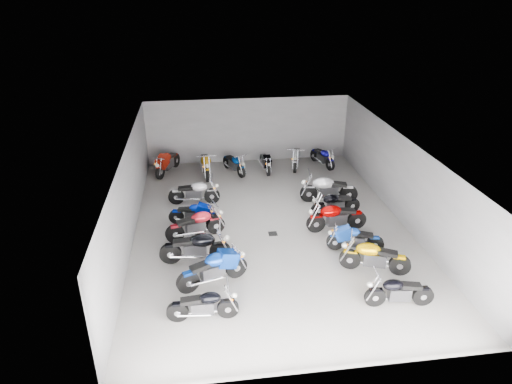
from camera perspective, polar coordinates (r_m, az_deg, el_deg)
The scene contains 24 objects.
ground at distance 17.14m, azimuth 1.83°, elevation -4.41°, with size 14.00×14.00×0.00m, color #9A9892.
wall_back at distance 22.89m, azimuth -0.99°, elevation 7.73°, with size 10.00×0.10×3.20m, color gray.
wall_left at distance 16.40m, azimuth -15.59°, elevation -0.54°, with size 0.10×14.00×3.20m, color gray.
wall_right at distance 17.88m, azimuth 17.93°, elevation 1.33°, with size 0.10×14.00×3.20m, color gray.
ceiling at distance 15.80m, azimuth 1.99°, elevation 5.80°, with size 10.00×14.00×0.04m, color black.
drain_grate at distance 16.71m, azimuth 2.11°, elevation -5.23°, with size 0.32×0.32×0.01m, color black.
motorcycle_left_a at distance 12.74m, azimuth -6.57°, elevation -13.86°, with size 1.96×0.39×0.86m.
motorcycle_left_b at distance 13.93m, azimuth -5.35°, elevation -9.53°, with size 2.19×0.97×1.01m.
motorcycle_left_c at distance 15.00m, azimuth -7.51°, elevation -6.86°, with size 2.32×0.49×1.02m.
motorcycle_left_d at distance 16.37m, azimuth -7.50°, elevation -4.05°, with size 2.14×0.74×0.96m.
motorcycle_left_e at distance 17.27m, azimuth -7.81°, elevation -2.71°, with size 1.85×0.56×0.82m.
motorcycle_left_f at distance 18.84m, azimuth -7.68°, elevation -0.04°, with size 2.12×0.46×0.93m.
motorcycle_right_a at distance 13.71m, azimuth 17.41°, elevation -11.78°, with size 1.98×0.44×0.87m.
motorcycle_right_b at distance 14.91m, azimuth 14.56°, elevation -7.85°, with size 2.12×0.92×0.97m.
motorcycle_right_c at distance 15.86m, azimuth 12.22°, elevation -5.73°, with size 1.91×0.60×0.85m.
motorcycle_right_d at distance 16.93m, azimuth 9.96°, elevation -3.10°, with size 2.28×0.47×1.00m.
motorcycle_right_e at distance 18.03m, azimuth 9.85°, elevation -1.45°, with size 2.05×0.51×0.91m.
motorcycle_right_f at distance 19.04m, azimuth 9.01°, elevation 0.37°, with size 2.38×0.58×1.05m.
motorcycle_back_a at distance 22.06m, azimuth -11.03°, elevation 3.65°, with size 1.08×2.10×0.99m.
motorcycle_back_b at distance 21.54m, azimuth -6.31°, elevation 3.47°, with size 0.47×2.30×1.01m.
motorcycle_back_c at distance 21.71m, azimuth -2.73°, elevation 3.57°, with size 0.93×1.87×0.88m.
motorcycle_back_d at distance 21.95m, azimuth 1.17°, elevation 3.78°, with size 0.40×1.91×0.84m.
motorcycle_back_e at distance 22.46m, azimuth 5.04°, elevation 4.34°, with size 0.71×2.09×0.94m.
motorcycle_back_f at distance 22.79m, azimuth 8.35°, elevation 4.39°, with size 0.75×1.93×0.87m.
Camera 1 is at (-2.54, -14.70, 8.45)m, focal length 32.00 mm.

